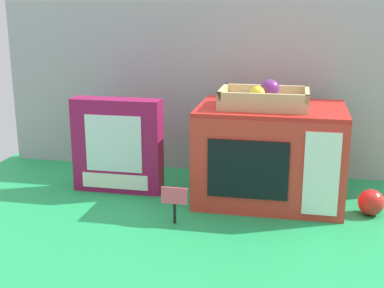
# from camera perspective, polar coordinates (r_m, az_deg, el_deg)

# --- Properties ---
(ground_plane) EXTENTS (1.70, 1.70, 0.00)m
(ground_plane) POSITION_cam_1_polar(r_m,az_deg,el_deg) (1.59, 3.57, -5.62)
(ground_plane) COLOR #219E54
(ground_plane) RESTS_ON ground
(display_back_panel) EXTENTS (1.61, 0.03, 0.57)m
(display_back_panel) POSITION_cam_1_polar(r_m,az_deg,el_deg) (1.75, 4.86, 6.02)
(display_back_panel) COLOR #A0A3A8
(display_back_panel) RESTS_ON ground
(toy_microwave) EXTENTS (0.41, 0.30, 0.28)m
(toy_microwave) POSITION_cam_1_polar(r_m,az_deg,el_deg) (1.53, 8.50, -1.04)
(toy_microwave) COLOR red
(toy_microwave) RESTS_ON ground
(food_groups_crate) EXTENTS (0.24, 0.16, 0.08)m
(food_groups_crate) POSITION_cam_1_polar(r_m,az_deg,el_deg) (1.47, 7.89, 4.86)
(food_groups_crate) COLOR tan
(food_groups_crate) RESTS_ON toy_microwave
(cookie_set_box) EXTENTS (0.27, 0.07, 0.29)m
(cookie_set_box) POSITION_cam_1_polar(r_m,az_deg,el_deg) (1.60, -8.13, -0.17)
(cookie_set_box) COLOR #99144C
(cookie_set_box) RESTS_ON ground
(price_sign) EXTENTS (0.07, 0.01, 0.10)m
(price_sign) POSITION_cam_1_polar(r_m,az_deg,el_deg) (1.37, -1.93, -6.08)
(price_sign) COLOR black
(price_sign) RESTS_ON ground
(loose_toy_apple) EXTENTS (0.07, 0.07, 0.07)m
(loose_toy_apple) POSITION_cam_1_polar(r_m,az_deg,el_deg) (1.51, 18.96, -6.04)
(loose_toy_apple) COLOR red
(loose_toy_apple) RESTS_ON ground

